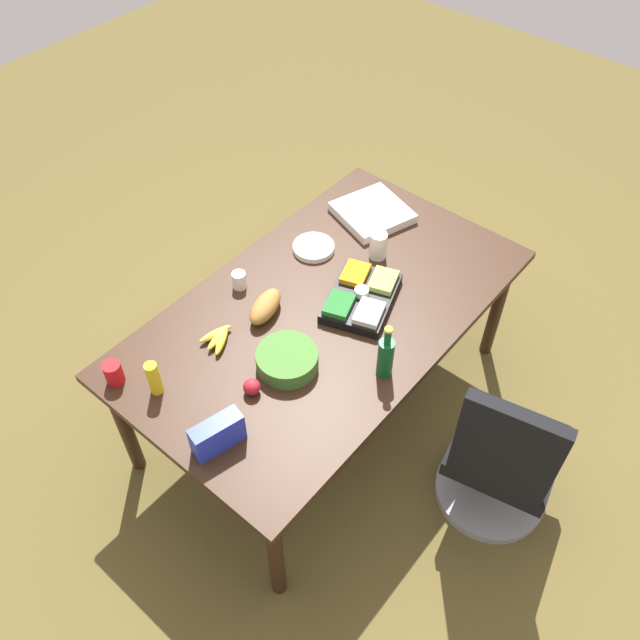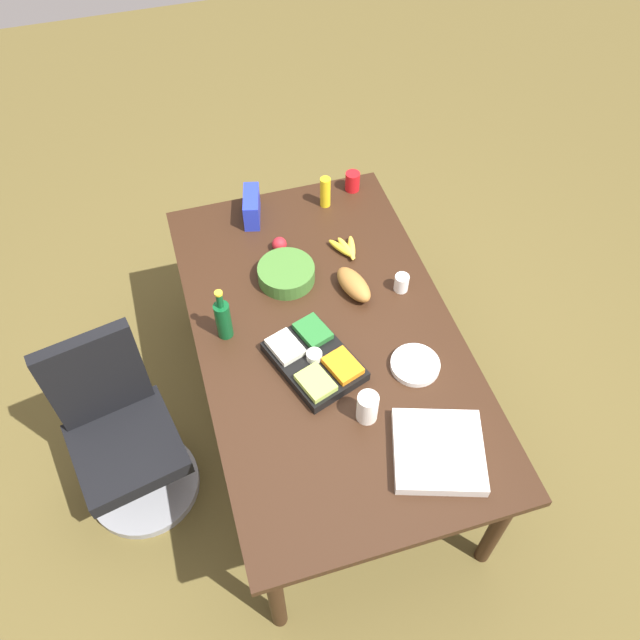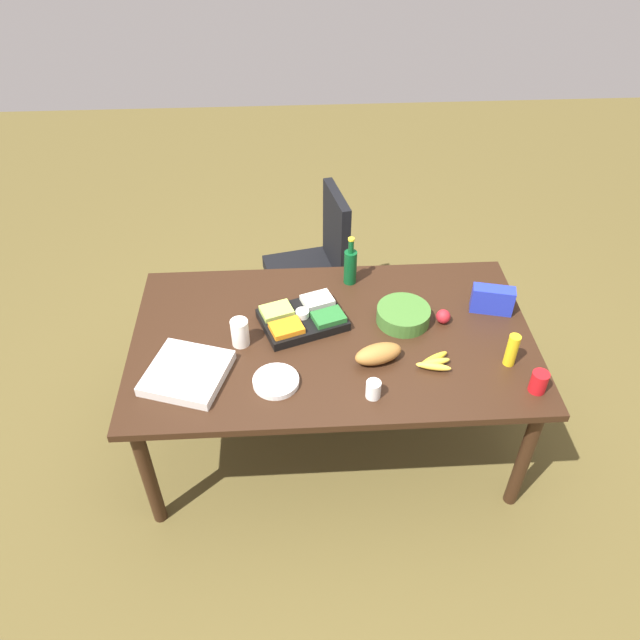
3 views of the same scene
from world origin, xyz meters
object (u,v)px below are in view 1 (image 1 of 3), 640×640
object	(u,v)px
office_chair	(500,464)
mustard_bottle	(154,378)
wine_bottle	(386,356)
chip_bag_blue	(217,434)
pizza_box	(372,212)
salad_bowl	(287,360)
red_solo_cup	(114,373)
banana_bunch	(218,337)
apple_red	(252,387)
paper_cup	(239,280)
conference_table	(325,319)
paper_plate_stack	(314,247)
veggie_tray	(361,296)
mayo_jar	(378,245)
bread_loaf	(265,307)

from	to	relation	value
office_chair	mustard_bottle	distance (m)	1.64
wine_bottle	chip_bag_blue	world-z (taller)	wine_bottle
mustard_bottle	pizza_box	bearing A→B (deg)	-179.95
salad_bowl	chip_bag_blue	bearing A→B (deg)	6.99
office_chair	red_solo_cup	bearing A→B (deg)	-56.03
mustard_bottle	chip_bag_blue	xyz separation A→B (m)	(0.02, 0.40, -0.01)
banana_bunch	apple_red	world-z (taller)	apple_red
salad_bowl	paper_cup	size ratio (longest dim) A/B	3.12
office_chair	banana_bunch	distance (m)	1.45
conference_table	paper_plate_stack	size ratio (longest dim) A/B	9.37
conference_table	veggie_tray	bearing A→B (deg)	145.18
veggie_tray	chip_bag_blue	distance (m)	1.02
salad_bowl	red_solo_cup	size ratio (longest dim) A/B	2.55
apple_red	paper_cup	world-z (taller)	paper_cup
mustard_bottle	paper_plate_stack	bearing A→B (deg)	-176.43
salad_bowl	red_solo_cup	bearing A→B (deg)	-43.71
wine_bottle	apple_red	world-z (taller)	wine_bottle
mayo_jar	chip_bag_blue	distance (m)	1.34
mustard_bottle	mayo_jar	world-z (taller)	mustard_bottle
mayo_jar	wine_bottle	distance (m)	0.77
paper_cup	red_solo_cup	world-z (taller)	red_solo_cup
chip_bag_blue	red_solo_cup	xyz separation A→B (m)	(0.06, -0.58, -0.02)
bread_loaf	paper_cup	xyz separation A→B (m)	(-0.05, -0.23, -0.01)
paper_cup	chip_bag_blue	size ratio (longest dim) A/B	0.41
office_chair	apple_red	bearing A→B (deg)	-56.01
wine_bottle	bread_loaf	distance (m)	0.66
conference_table	banana_bunch	xyz separation A→B (m)	(0.47, -0.25, 0.10)
mayo_jar	conference_table	bearing A→B (deg)	3.85
conference_table	chip_bag_blue	distance (m)	0.89
banana_bunch	veggie_tray	distance (m)	0.72
conference_table	bread_loaf	bearing A→B (deg)	-43.56
mayo_jar	chip_bag_blue	xyz separation A→B (m)	(1.33, 0.18, 0.00)
banana_bunch	bread_loaf	size ratio (longest dim) A/B	0.75
banana_bunch	bread_loaf	distance (m)	0.27
pizza_box	paper_cup	world-z (taller)	paper_cup
conference_table	chip_bag_blue	bearing A→B (deg)	10.01
office_chair	pizza_box	bearing A→B (deg)	-117.29
salad_bowl	pizza_box	bearing A→B (deg)	-162.55
paper_cup	red_solo_cup	size ratio (longest dim) A/B	0.82
apple_red	paper_plate_stack	size ratio (longest dim) A/B	0.35
pizza_box	chip_bag_blue	xyz separation A→B (m)	(1.58, 0.40, 0.05)
chip_bag_blue	apple_red	bearing A→B (deg)	-164.18
pizza_box	apple_red	bearing A→B (deg)	32.29
office_chair	mayo_jar	distance (m)	1.23
wine_bottle	pizza_box	bearing A→B (deg)	-140.40
conference_table	paper_cup	size ratio (longest dim) A/B	22.90
office_chair	bread_loaf	xyz separation A→B (m)	(0.26, -1.23, 0.46)
mayo_jar	banana_bunch	world-z (taller)	mayo_jar
paper_cup	paper_plate_stack	distance (m)	0.46
mustard_bottle	bread_loaf	bearing A→B (deg)	175.42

